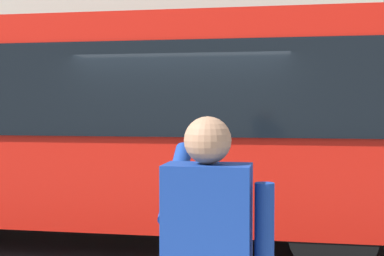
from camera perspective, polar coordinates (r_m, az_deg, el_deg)
name	(u,v)px	position (r m, az deg, el deg)	size (l,w,h in m)	color
ground_plane	(191,252)	(7.20, -0.08, -12.99)	(60.00, 60.00, 0.00)	#232326
red_bus	(106,122)	(7.68, -9.09, 0.66)	(9.05, 2.54, 3.08)	red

